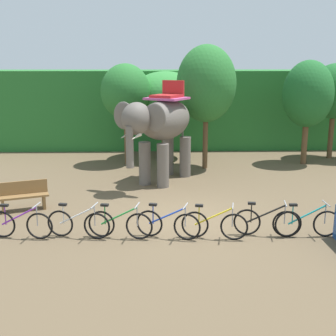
# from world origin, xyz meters

# --- Properties ---
(ground_plane) EXTENTS (80.00, 80.00, 0.00)m
(ground_plane) POSITION_xyz_m (0.00, 0.00, 0.00)
(ground_plane) COLOR brown
(foliage_hedge) EXTENTS (36.00, 6.00, 4.04)m
(foliage_hedge) POSITION_xyz_m (0.00, 13.26, 2.02)
(foliage_hedge) COLOR #28702D
(foliage_hedge) RESTS_ON ground
(tree_left) EXTENTS (2.16, 2.16, 4.41)m
(tree_left) POSITION_xyz_m (-2.20, 7.43, 3.20)
(tree_left) COLOR brown
(tree_left) RESTS_ON ground
(tree_right) EXTENTS (3.28, 3.28, 4.06)m
(tree_right) POSITION_xyz_m (-0.44, 8.66, 2.96)
(tree_right) COLOR brown
(tree_right) RESTS_ON ground
(tree_center) EXTENTS (2.47, 2.47, 5.18)m
(tree_center) POSITION_xyz_m (1.21, 6.46, 3.57)
(tree_center) COLOR brown
(tree_center) RESTS_ON ground
(tree_center_right) EXTENTS (2.19, 2.19, 4.56)m
(tree_center_right) POSITION_xyz_m (5.74, 7.20, 3.10)
(tree_center_right) COLOR brown
(tree_center_right) RESTS_ON ground
(tree_center_left) EXTENTS (2.23, 2.23, 4.43)m
(tree_center_left) POSITION_xyz_m (7.38, 8.37, 3.14)
(tree_center_left) COLOR brown
(tree_center_left) RESTS_ON ground
(elephant) EXTENTS (3.21, 4.06, 3.78)m
(elephant) POSITION_xyz_m (-0.69, 4.18, 2.20)
(elephant) COLOR #665E56
(elephant) RESTS_ON ground
(bike_purple) EXTENTS (1.70, 0.52, 0.92)m
(bike_purple) POSITION_xyz_m (-4.38, -1.28, 0.39)
(bike_purple) COLOR black
(bike_purple) RESTS_ON ground
(bike_white) EXTENTS (1.68, 0.57, 0.92)m
(bike_white) POSITION_xyz_m (-2.91, -1.29, 0.39)
(bike_white) COLOR black
(bike_white) RESTS_ON ground
(bike_green) EXTENTS (1.69, 0.54, 0.92)m
(bike_green) POSITION_xyz_m (-1.83, -1.35, 0.39)
(bike_green) COLOR black
(bike_green) RESTS_ON ground
(bike_blue) EXTENTS (1.65, 0.65, 0.92)m
(bike_blue) POSITION_xyz_m (-0.60, -1.38, 0.39)
(bike_blue) COLOR black
(bike_blue) RESTS_ON ground
(bike_yellow) EXTENTS (1.69, 0.53, 0.92)m
(bike_yellow) POSITION_xyz_m (0.58, -1.46, 0.39)
(bike_yellow) COLOR black
(bike_yellow) RESTS_ON ground
(bike_black) EXTENTS (1.70, 0.52, 0.92)m
(bike_black) POSITION_xyz_m (1.96, -1.30, 0.39)
(bike_black) COLOR black
(bike_black) RESTS_ON ground
(bike_teal) EXTENTS (1.71, 0.52, 0.92)m
(bike_teal) POSITION_xyz_m (3.01, -1.40, 0.39)
(bike_teal) COLOR black
(bike_teal) RESTS_ON ground
(wooden_bench) EXTENTS (1.55, 0.89, 0.89)m
(wooden_bench) POSITION_xyz_m (-4.98, 1.02, 0.48)
(wooden_bench) COLOR brown
(wooden_bench) RESTS_ON ground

